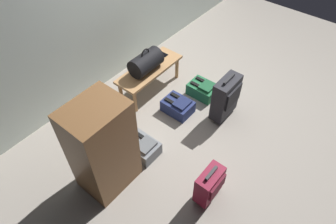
# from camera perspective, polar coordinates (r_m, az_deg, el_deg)

# --- Properties ---
(ground_plane) EXTENTS (6.60, 6.60, 0.00)m
(ground_plane) POSITION_cam_1_polar(r_m,az_deg,el_deg) (3.97, 8.57, -0.07)
(ground_plane) COLOR gray
(bench) EXTENTS (1.00, 0.36, 0.38)m
(bench) POSITION_cam_1_polar(r_m,az_deg,el_deg) (4.06, -3.56, 7.78)
(bench) COLOR #A87A4C
(bench) RESTS_ON ground
(duffel_bag_black) EXTENTS (0.44, 0.26, 0.34)m
(duffel_bag_black) POSITION_cam_1_polar(r_m,az_deg,el_deg) (3.90, -4.27, 9.49)
(duffel_bag_black) COLOR black
(duffel_bag_black) RESTS_ON bench
(cell_phone) EXTENTS (0.07, 0.14, 0.01)m
(cell_phone) POSITION_cam_1_polar(r_m,az_deg,el_deg) (4.26, -1.00, 11.08)
(cell_phone) COLOR black
(cell_phone) RESTS_ON bench
(suitcase_upright_charcoal) EXTENTS (0.40, 0.20, 0.64)m
(suitcase_upright_charcoal) POSITION_cam_1_polar(r_m,az_deg,el_deg) (3.73, 11.03, 2.78)
(suitcase_upright_charcoal) COLOR black
(suitcase_upright_charcoal) RESTS_ON ground
(suitcase_small_burgundy) EXTENTS (0.32, 0.19, 0.46)m
(suitcase_small_burgundy) POSITION_cam_1_polar(r_m,az_deg,el_deg) (3.05, 7.97, -13.60)
(suitcase_small_burgundy) COLOR maroon
(suitcase_small_burgundy) RESTS_ON ground
(backpack_navy) EXTENTS (0.28, 0.38, 0.21)m
(backpack_navy) POSITION_cam_1_polar(r_m,az_deg,el_deg) (3.88, 1.93, 1.13)
(backpack_navy) COLOR navy
(backpack_navy) RESTS_ON ground
(backpack_green) EXTENTS (0.28, 0.38, 0.21)m
(backpack_green) POSITION_cam_1_polar(r_m,az_deg,el_deg) (4.14, 6.72, 4.33)
(backpack_green) COLOR #1E6038
(backpack_green) RESTS_ON ground
(backpack_grey) EXTENTS (0.28, 0.38, 0.21)m
(backpack_grey) POSITION_cam_1_polar(r_m,az_deg,el_deg) (3.47, -4.96, -6.75)
(backpack_grey) COLOR slate
(backpack_grey) RESTS_ON ground
(side_cabinet) EXTENTS (0.56, 0.44, 1.10)m
(side_cabinet) POSITION_cam_1_polar(r_m,az_deg,el_deg) (2.95, -12.46, -6.75)
(side_cabinet) COLOR brown
(side_cabinet) RESTS_ON ground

